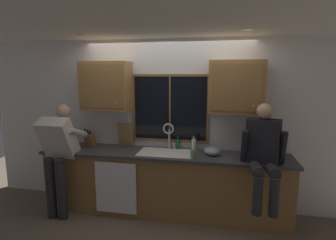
% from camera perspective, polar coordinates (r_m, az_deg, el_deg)
% --- Properties ---
extents(back_wall, '(5.93, 0.12, 2.55)m').
position_cam_1_polar(back_wall, '(4.18, 0.09, -0.82)').
color(back_wall, silver).
rests_on(back_wall, floor).
extents(ceiling, '(5.93, 4.40, 0.04)m').
position_cam_1_polar(ceiling, '(2.56, -7.72, 21.64)').
color(ceiling, white).
extents(ceiling_downlight_left, '(0.14, 0.14, 0.01)m').
position_cam_1_polar(ceiling_downlight_left, '(3.88, -18.19, 16.72)').
color(ceiling_downlight_left, '#FFEAB2').
extents(ceiling_downlight_right, '(0.14, 0.14, 0.01)m').
position_cam_1_polar(ceiling_downlight_right, '(3.42, 16.33, 17.85)').
color(ceiling_downlight_right, '#FFEAB2').
extents(window_glass, '(1.10, 0.02, 0.95)m').
position_cam_1_polar(window_glass, '(4.07, 0.44, 2.45)').
color(window_glass, black).
extents(window_frame_top, '(1.17, 0.02, 0.04)m').
position_cam_1_polar(window_frame_top, '(4.03, 0.43, 9.41)').
color(window_frame_top, brown).
extents(window_frame_bottom, '(1.17, 0.02, 0.04)m').
position_cam_1_polar(window_frame_bottom, '(4.15, 0.41, -4.33)').
color(window_frame_bottom, brown).
extents(window_frame_left, '(0.03, 0.02, 0.95)m').
position_cam_1_polar(window_frame_left, '(4.20, -7.21, 2.61)').
color(window_frame_left, brown).
extents(window_frame_right, '(0.03, 0.02, 0.95)m').
position_cam_1_polar(window_frame_right, '(3.99, 8.45, 2.21)').
color(window_frame_right, brown).
extents(window_mullion_center, '(0.02, 0.02, 0.95)m').
position_cam_1_polar(window_mullion_center, '(4.06, 0.41, 2.43)').
color(window_mullion_center, brown).
extents(lower_cabinet_run, '(3.53, 0.58, 0.88)m').
position_cam_1_polar(lower_cabinet_run, '(4.09, -0.89, -13.29)').
color(lower_cabinet_run, olive).
rests_on(lower_cabinet_run, floor).
extents(countertop, '(3.59, 0.62, 0.04)m').
position_cam_1_polar(countertop, '(3.92, -0.97, -7.19)').
color(countertop, '#38383D').
rests_on(countertop, lower_cabinet_run).
extents(dishwasher_front, '(0.60, 0.02, 0.74)m').
position_cam_1_polar(dishwasher_front, '(3.98, -10.97, -13.89)').
color(dishwasher_front, white).
extents(upper_cabinet_left, '(0.73, 0.36, 0.72)m').
position_cam_1_polar(upper_cabinet_left, '(4.17, -12.95, 7.01)').
color(upper_cabinet_left, '#9E703D').
extents(upper_cabinet_right, '(0.73, 0.36, 0.72)m').
position_cam_1_polar(upper_cabinet_right, '(3.81, 14.18, 6.73)').
color(upper_cabinet_right, '#9E703D').
extents(sink, '(0.80, 0.46, 0.21)m').
position_cam_1_polar(sink, '(3.94, -0.38, -8.27)').
color(sink, white).
rests_on(sink, lower_cabinet_run).
extents(faucet, '(0.18, 0.09, 0.40)m').
position_cam_1_polar(faucet, '(4.02, 0.24, -2.73)').
color(faucet, silver).
rests_on(faucet, countertop).
extents(person_standing, '(0.53, 0.66, 1.61)m').
position_cam_1_polar(person_standing, '(4.16, -22.10, -5.82)').
color(person_standing, '#262628').
rests_on(person_standing, floor).
extents(person_sitting_on_counter, '(0.54, 0.65, 1.26)m').
position_cam_1_polar(person_sitting_on_counter, '(3.57, 19.55, -6.06)').
color(person_sitting_on_counter, '#262628').
rests_on(person_sitting_on_counter, countertop).
extents(knife_block, '(0.12, 0.18, 0.32)m').
position_cam_1_polar(knife_block, '(4.36, -16.16, -4.07)').
color(knife_block, brown).
rests_on(knife_block, countertop).
extents(cutting_board, '(0.24, 0.10, 0.38)m').
position_cam_1_polar(cutting_board, '(4.25, -8.99, -3.10)').
color(cutting_board, '#997047').
rests_on(cutting_board, countertop).
extents(mixing_bowl, '(0.23, 0.23, 0.12)m').
position_cam_1_polar(mixing_bowl, '(3.84, 9.36, -6.53)').
color(mixing_bowl, '#8C99A8').
rests_on(mixing_bowl, countertop).
extents(soap_dispenser, '(0.06, 0.07, 0.17)m').
position_cam_1_polar(soap_dispenser, '(3.65, 5.19, -7.12)').
color(soap_dispenser, '#59A566').
rests_on(soap_dispenser, countertop).
extents(bottle_green_glass, '(0.07, 0.07, 0.22)m').
position_cam_1_polar(bottle_green_glass, '(4.04, 5.47, -5.08)').
color(bottle_green_glass, silver).
rests_on(bottle_green_glass, countertop).
extents(bottle_tall_clear, '(0.06, 0.06, 0.19)m').
position_cam_1_polar(bottle_tall_clear, '(4.08, 2.12, -5.04)').
color(bottle_tall_clear, '#1E592D').
rests_on(bottle_tall_clear, countertop).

